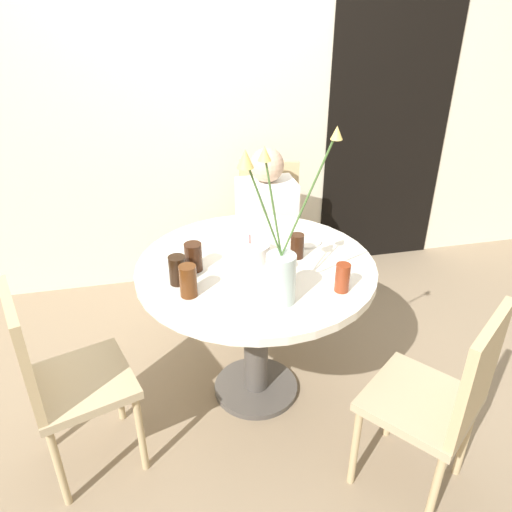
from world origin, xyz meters
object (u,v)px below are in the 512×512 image
object	(u,v)px
drink_glass_3	(178,270)
drink_glass_0	(188,281)
drink_glass_2	(297,246)
person_boy	(266,239)
chair_left_flank	(58,375)
chair_near_front	(443,396)
side_plate	(305,241)
chair_far_back	(268,225)
drink_glass_5	(342,278)
flower_vase	(279,265)
drink_glass_1	(193,257)
drink_glass_4	(278,265)
birthday_cake	(250,251)

from	to	relation	value
drink_glass_3	drink_glass_0	bearing A→B (deg)	-71.75
drink_glass_2	person_boy	size ratio (longest dim) A/B	0.11
chair_left_flank	chair_near_front	xyz separation A→B (m)	(1.45, -0.44, 0.00)
side_plate	chair_far_back	bearing A→B (deg)	91.27
person_boy	drink_glass_2	bearing A→B (deg)	-91.97
drink_glass_2	drink_glass_3	bearing A→B (deg)	-168.91
side_plate	drink_glass_0	world-z (taller)	drink_glass_0
drink_glass_3	drink_glass_5	xyz separation A→B (m)	(0.67, -0.21, -0.00)
drink_glass_0	drink_glass_5	xyz separation A→B (m)	(0.63, -0.10, -0.01)
flower_vase	drink_glass_1	bearing A→B (deg)	132.51
chair_near_front	drink_glass_4	bearing A→B (deg)	-88.82
birthday_cake	flower_vase	size ratio (longest dim) A/B	0.25
chair_left_flank	chair_near_front	world-z (taller)	same
birthday_cake	drink_glass_3	bearing A→B (deg)	-157.87
chair_near_front	drink_glass_5	size ratio (longest dim) A/B	7.44
drink_glass_3	side_plate	bearing A→B (deg)	21.13
chair_far_back	flower_vase	distance (m)	1.31
chair_far_back	side_plate	size ratio (longest dim) A/B	5.77
side_plate	drink_glass_1	size ratio (longest dim) A/B	1.24
birthday_cake	drink_glass_3	xyz separation A→B (m)	(-0.35, -0.14, 0.02)
drink_glass_3	drink_glass_4	size ratio (longest dim) A/B	1.21
drink_glass_1	drink_glass_3	distance (m)	0.13
drink_glass_2	side_plate	bearing A→B (deg)	58.25
drink_glass_0	drink_glass_4	xyz separation A→B (m)	(0.40, 0.08, -0.02)
chair_far_back	person_boy	distance (m)	0.16
chair_near_front	drink_glass_0	xyz separation A→B (m)	(-0.90, 0.53, 0.32)
chair_far_back	chair_near_front	size ratio (longest dim) A/B	1.00
side_plate	person_boy	size ratio (longest dim) A/B	0.15
drink_glass_2	drink_glass_5	xyz separation A→B (m)	(0.10, -0.32, 0.00)
birthday_cake	drink_glass_2	bearing A→B (deg)	-7.74
drink_glass_0	drink_glass_4	distance (m)	0.41
drink_glass_4	person_boy	bearing A→B (deg)	79.77
chair_near_front	drink_glass_2	world-z (taller)	chair_near_front
chair_far_back	drink_glass_4	distance (m)	1.07
chair_far_back	person_boy	xyz separation A→B (m)	(-0.05, -0.15, -0.02)
drink_glass_4	drink_glass_5	xyz separation A→B (m)	(0.23, -0.18, 0.01)
birthday_cake	side_plate	world-z (taller)	birthday_cake
chair_left_flank	flower_vase	bearing A→B (deg)	-110.54
flower_vase	drink_glass_5	xyz separation A→B (m)	(0.28, 0.03, -0.11)
chair_far_back	side_plate	world-z (taller)	chair_far_back
birthday_cake	drink_glass_4	distance (m)	0.19
person_boy	chair_left_flank	bearing A→B (deg)	-137.24
drink_glass_5	chair_near_front	bearing A→B (deg)	-58.12
drink_glass_1	drink_glass_4	distance (m)	0.38
flower_vase	drink_glass_2	size ratio (longest dim) A/B	6.24
flower_vase	drink_glass_2	bearing A→B (deg)	62.60
person_boy	chair_near_front	bearing A→B (deg)	-76.75
drink_glass_1	flower_vase	bearing A→B (deg)	-47.49
chair_far_back	drink_glass_3	bearing A→B (deg)	-105.96
chair_near_front	drink_glass_0	world-z (taller)	chair_near_front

